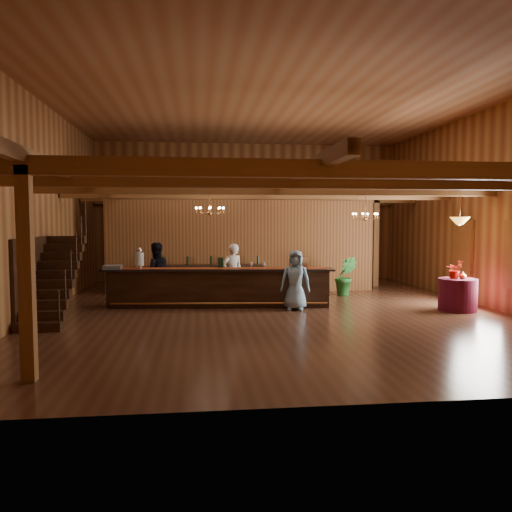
{
  "coord_description": "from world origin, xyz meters",
  "views": [
    {
      "loc": [
        -1.98,
        -13.16,
        2.39
      ],
      "look_at": [
        -0.35,
        0.79,
        1.41
      ],
      "focal_mm": 35.0,
      "sensor_mm": 36.0,
      "label": 1
    }
  ],
  "objects": [
    {
      "name": "tasting_bar",
      "position": [
        -1.42,
        0.74,
        0.54
      ],
      "size": [
        6.47,
        1.43,
        1.08
      ],
      "rotation": [
        0.0,
        0.0,
        -0.1
      ],
      "color": "#3F2618",
      "rests_on": "floor"
    },
    {
      "name": "glass_rack_tray",
      "position": [
        -4.34,
        0.98,
        1.12
      ],
      "size": [
        0.5,
        0.5,
        0.1
      ],
      "primitive_type": "cube",
      "color": "gray",
      "rests_on": "tasting_bar"
    },
    {
      "name": "bartender",
      "position": [
        -0.97,
        1.49,
        0.86
      ],
      "size": [
        0.74,
        0.62,
        1.73
      ],
      "primitive_type": "imported",
      "rotation": [
        0.0,
        0.0,
        3.52
      ],
      "color": "white",
      "rests_on": "floor"
    },
    {
      "name": "support_posts",
      "position": [
        0.0,
        -0.5,
        1.6
      ],
      "size": [
        9.2,
        10.2,
        3.2
      ],
      "color": "brown",
      "rests_on": "floor"
    },
    {
      "name": "beam_grid",
      "position": [
        0.0,
        0.51,
        3.24
      ],
      "size": [
        11.9,
        13.9,
        0.39
      ],
      "color": "brown",
      "rests_on": "wall_left"
    },
    {
      "name": "window_right_back",
      "position": [
        5.95,
        1.0,
        1.55
      ],
      "size": [
        0.12,
        1.05,
        1.75
      ],
      "primitive_type": "cube",
      "color": "white",
      "rests_on": "wall_right"
    },
    {
      "name": "staircase",
      "position": [
        -5.45,
        -0.74,
        1.0
      ],
      "size": [
        1.0,
        2.8,
        2.0
      ],
      "color": "#3F2618",
      "rests_on": "floor"
    },
    {
      "name": "wall_left",
      "position": [
        -6.0,
        0.0,
        2.75
      ],
      "size": [
        0.1,
        14.0,
        5.5
      ],
      "primitive_type": "cube",
      "color": "olive",
      "rests_on": "floor"
    },
    {
      "name": "bar_bottle_0",
      "position": [
        -1.38,
        0.86,
        1.22
      ],
      "size": [
        0.07,
        0.07,
        0.3
      ],
      "primitive_type": "cylinder",
      "color": "black",
      "rests_on": "tasting_bar"
    },
    {
      "name": "pendant_lamp",
      "position": [
        4.91,
        -0.66,
        2.4
      ],
      "size": [
        0.52,
        0.52,
        0.9
      ],
      "color": "#CE8340",
      "rests_on": "beam_grid"
    },
    {
      "name": "chandelier_left",
      "position": [
        -1.64,
        0.97,
        2.71
      ],
      "size": [
        0.8,
        0.8,
        0.65
      ],
      "color": "#CE8340",
      "rests_on": "beam_grid"
    },
    {
      "name": "chandelier_right",
      "position": [
        3.14,
        1.71,
        2.56
      ],
      "size": [
        0.8,
        0.8,
        0.79
      ],
      "color": "#CE8340",
      "rests_on": "beam_grid"
    },
    {
      "name": "guest",
      "position": [
        0.62,
        -0.04,
        0.81
      ],
      "size": [
        0.89,
        0.69,
        1.62
      ],
      "primitive_type": "imported",
      "rotation": [
        0.0,
        0.0,
        -0.24
      ],
      "color": "#82AFCB",
      "rests_on": "floor"
    },
    {
      "name": "ceiling",
      "position": [
        0.0,
        0.0,
        5.5
      ],
      "size": [
        14.0,
        14.0,
        0.0
      ],
      "primitive_type": "plane",
      "rotation": [
        3.14,
        0.0,
        0.0
      ],
      "color": "brown",
      "rests_on": "wall_back"
    },
    {
      "name": "backbar_shelf",
      "position": [
        -1.55,
        3.09,
        0.49
      ],
      "size": [
        3.49,
        0.73,
        0.97
      ],
      "primitive_type": "cube",
      "rotation": [
        0.0,
        0.0,
        -0.05
      ],
      "color": "#3F2618",
      "rests_on": "floor"
    },
    {
      "name": "partition_wall",
      "position": [
        -0.5,
        3.5,
        1.55
      ],
      "size": [
        9.0,
        0.18,
        3.1
      ],
      "primitive_type": "cube",
      "color": "brown",
      "rests_on": "floor"
    },
    {
      "name": "wall_front",
      "position": [
        0.0,
        -7.0,
        2.75
      ],
      "size": [
        12.0,
        0.1,
        5.5
      ],
      "primitive_type": "cube",
      "color": "olive",
      "rests_on": "floor"
    },
    {
      "name": "floor",
      "position": [
        0.0,
        0.0,
        0.0
      ],
      "size": [
        14.0,
        14.0,
        0.0
      ],
      "primitive_type": "plane",
      "color": "#553321",
      "rests_on": "ground"
    },
    {
      "name": "wall_back",
      "position": [
        0.0,
        7.0,
        2.75
      ],
      "size": [
        12.0,
        0.1,
        5.5
      ],
      "primitive_type": "cube",
      "color": "olive",
      "rests_on": "floor"
    },
    {
      "name": "table_vase",
      "position": [
        5.01,
        -0.7,
        1.01
      ],
      "size": [
        0.2,
        0.2,
        0.31
      ],
      "primitive_type": "imported",
      "rotation": [
        0.0,
        0.0,
        -0.39
      ],
      "color": "#CE8340",
      "rests_on": "round_table"
    },
    {
      "name": "staff_second",
      "position": [
        -3.21,
        1.42,
        0.89
      ],
      "size": [
        1.02,
        0.89,
        1.78
      ],
      "primitive_type": "imported",
      "rotation": [
        0.0,
        0.0,
        3.43
      ],
      "color": "black",
      "rests_on": "floor"
    },
    {
      "name": "wall_right",
      "position": [
        6.0,
        0.0,
        2.75
      ],
      "size": [
        0.1,
        14.0,
        5.5
      ],
      "primitive_type": "cube",
      "color": "olive",
      "rests_on": "floor"
    },
    {
      "name": "floor_plant",
      "position": [
        2.74,
        2.37,
        0.63
      ],
      "size": [
        0.81,
        0.71,
        1.26
      ],
      "primitive_type": "imported",
      "rotation": [
        0.0,
        0.0,
        -0.25
      ],
      "color": "#267028",
      "rests_on": "floor"
    },
    {
      "name": "backroom_boxes",
      "position": [
        -0.29,
        5.5,
        0.53
      ],
      "size": [
        4.1,
        0.6,
        1.1
      ],
      "color": "#3F2618",
      "rests_on": "floor"
    },
    {
      "name": "round_table",
      "position": [
        4.91,
        -0.66,
        0.43
      ],
      "size": [
        0.99,
        0.99,
        0.86
      ],
      "primitive_type": "cylinder",
      "color": "#3B0B17",
      "rests_on": "floor"
    },
    {
      "name": "beverage_dispenser",
      "position": [
        -3.62,
        1.01,
        1.36
      ],
      "size": [
        0.26,
        0.26,
        0.6
      ],
      "color": "silver",
      "rests_on": "tasting_bar"
    },
    {
      "name": "raffle_drum",
      "position": [
        0.94,
        0.46,
        1.25
      ],
      "size": [
        0.34,
        0.24,
        0.3
      ],
      "color": "#A46839",
      "rests_on": "tasting_bar"
    },
    {
      "name": "table_flowers",
      "position": [
        4.84,
        -0.59,
        1.1
      ],
      "size": [
        0.55,
        0.51,
        0.48
      ],
      "primitive_type": "imported",
      "rotation": [
        0.0,
        0.0,
        0.39
      ],
      "color": "#AC0E05",
      "rests_on": "round_table"
    },
    {
      "name": "bar_bottle_1",
      "position": [
        -1.3,
        0.85,
        1.22
      ],
      "size": [
        0.07,
        0.07,
        0.3
      ],
      "primitive_type": "cylinder",
      "color": "black",
      "rests_on": "tasting_bar"
    }
  ]
}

